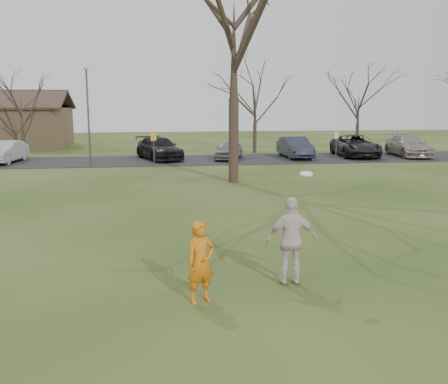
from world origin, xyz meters
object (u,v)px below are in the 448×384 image
at_px(car_5, 295,147).
at_px(car_6, 355,146).
at_px(car_4, 229,150).
at_px(car_3, 159,148).
at_px(car_7, 408,146).
at_px(player_defender, 201,262).
at_px(lamp_post, 88,103).
at_px(big_tree, 234,39).
at_px(car_1, 5,152).
at_px(catching_play, 292,240).

height_order(car_5, car_6, car_6).
distance_m(car_4, car_5, 4.88).
relative_size(car_3, car_4, 1.36).
height_order(car_4, car_7, car_7).
xyz_separation_m(car_5, car_7, (8.67, -0.08, 0.01)).
height_order(player_defender, car_5, player_defender).
xyz_separation_m(player_defender, lamp_post, (-4.96, 22.65, 3.13)).
xyz_separation_m(car_4, big_tree, (-1.23, -9.91, 6.29)).
distance_m(car_1, car_6, 24.61).
relative_size(car_1, lamp_post, 0.70).
bearing_deg(player_defender, car_3, 67.57).
distance_m(car_1, car_5, 19.90).
height_order(player_defender, big_tree, big_tree).
bearing_deg(big_tree, car_1, 144.22).
height_order(player_defender, car_1, player_defender).
distance_m(lamp_post, big_tree, 11.38).
height_order(catching_play, lamp_post, lamp_post).
bearing_deg(car_7, catching_play, -117.16).
height_order(car_1, catching_play, catching_play).
bearing_deg(player_defender, lamp_post, 78.56).
distance_m(player_defender, car_3, 25.75).
bearing_deg(big_tree, catching_play, -93.87).
distance_m(car_1, car_4, 15.03).
xyz_separation_m(car_7, catching_play, (-15.75, -24.54, 0.21)).
distance_m(car_1, lamp_post, 7.06).
relative_size(player_defender, car_5, 0.36).
height_order(car_4, car_6, car_6).
bearing_deg(car_1, car_4, 7.54).
relative_size(car_4, car_5, 0.84).
height_order(car_6, catching_play, catching_play).
bearing_deg(car_1, car_6, 8.95).
relative_size(car_5, big_tree, 0.33).
xyz_separation_m(car_1, lamp_post, (5.80, -2.44, 3.20)).
xyz_separation_m(car_3, car_6, (14.45, -0.10, 0.02)).
height_order(player_defender, car_4, player_defender).
relative_size(player_defender, catching_play, 0.67).
xyz_separation_m(car_4, car_5, (4.87, 0.26, 0.10)).
height_order(player_defender, lamp_post, lamp_post).
distance_m(car_4, car_7, 13.54).
relative_size(car_3, lamp_post, 0.85).
height_order(car_7, lamp_post, lamp_post).
bearing_deg(catching_play, car_1, 117.73).
bearing_deg(car_6, lamp_post, -165.34).
relative_size(car_7, catching_play, 2.14).
height_order(car_3, car_6, car_6).
bearing_deg(player_defender, big_tree, 54.86).
xyz_separation_m(car_3, car_7, (18.42, -0.50, -0.00)).
bearing_deg(car_5, lamp_post, -170.34).
distance_m(car_4, big_tree, 11.81).
xyz_separation_m(car_6, lamp_post, (-18.80, -3.00, 3.14)).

